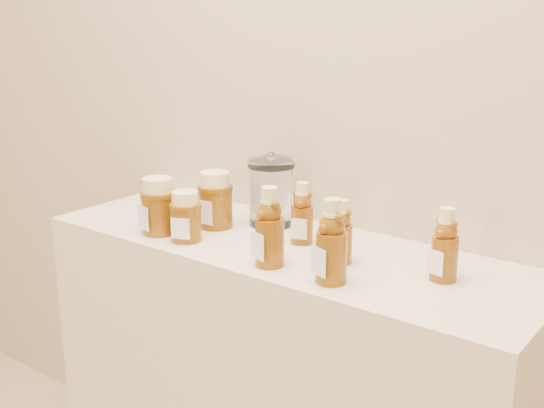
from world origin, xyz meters
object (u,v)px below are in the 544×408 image
Objects in this scene: bear_bottle_back_left at (302,209)px; honey_jar_left at (159,206)px; bear_bottle_front_left at (270,222)px; glass_canister at (271,189)px.

honey_jar_left is at bearing -175.00° from bear_bottle_back_left.
honey_jar_left is at bearing -166.78° from bear_bottle_front_left.
bear_bottle_front_left is (0.03, -0.16, 0.02)m from bear_bottle_back_left.
bear_bottle_back_left is 0.35m from honey_jar_left.
bear_bottle_back_left is 0.90× the size of glass_canister.
bear_bottle_back_left is at bearing 40.50° from honey_jar_left.
bear_bottle_front_left is at bearing 13.18° from honey_jar_left.
bear_bottle_front_left reaches higher than glass_canister.
glass_canister reaches higher than bear_bottle_back_left.
bear_bottle_front_left is at bearing -53.24° from glass_canister.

